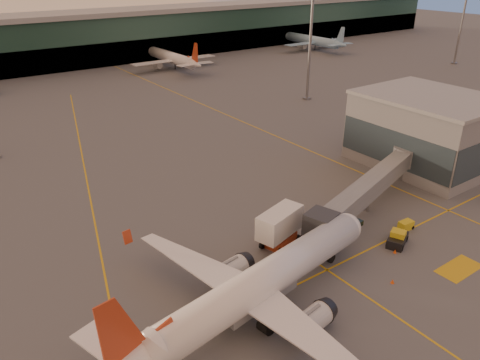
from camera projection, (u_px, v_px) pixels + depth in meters
ground at (327, 310)px, 49.17m from camera, size 600.00×600.00×0.00m
taxi_markings at (104, 181)px, 78.00m from camera, size 100.12×173.00×0.01m
terminal at (11, 45)px, 149.66m from camera, size 400.00×20.00×17.60m
gate_building at (427, 131)px, 81.81m from camera, size 18.40×22.40×12.60m
mast_east_near at (310, 41)px, 117.46m from camera, size 2.40×2.40×25.60m
mast_east_far at (462, 20)px, 160.01m from camera, size 2.40×2.40×25.60m
main_airplane at (256, 287)px, 46.89m from camera, size 36.23×32.82×10.96m
jet_bridge at (374, 184)px, 67.99m from camera, size 31.51×12.01×5.56m
catering_truck at (280, 226)px, 58.89m from camera, size 7.14×4.52×5.13m
gpu_cart at (406, 225)px, 63.67m from camera, size 2.14×1.36×1.21m
pushback_tug at (398, 239)px, 60.24m from camera, size 4.25×3.35×1.94m
cone_nose at (395, 251)px, 58.61m from camera, size 0.39×0.39×0.50m
cone_wing_left at (159, 243)px, 60.28m from camera, size 0.39×0.39×0.50m
cone_fwd at (393, 281)px, 53.11m from camera, size 0.42×0.42×0.54m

